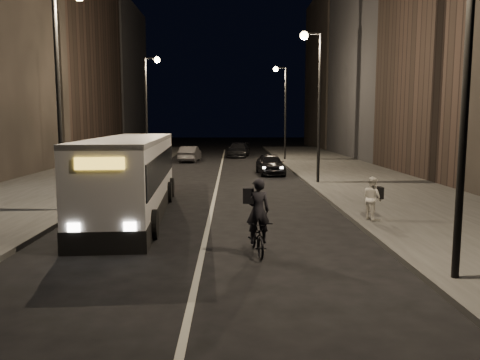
{
  "coord_description": "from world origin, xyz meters",
  "views": [
    {
      "loc": [
        0.78,
        -13.64,
        3.5
      ],
      "look_at": [
        1.09,
        2.3,
        1.5
      ],
      "focal_mm": 35.0,
      "sensor_mm": 36.0,
      "label": 1
    }
  ],
  "objects_px": {
    "streetlight_right_mid": "(315,87)",
    "car_near": "(270,164)",
    "car_mid": "(190,154)",
    "streetlight_right_near": "(456,28)",
    "streetlight_right_far": "(283,100)",
    "car_far": "(238,150)",
    "streetlight_left_near": "(65,70)",
    "city_bus": "(132,173)",
    "pedestrian_woman": "(372,198)",
    "cyclist_on_bicycle": "(257,229)",
    "streetlight_left_far": "(149,97)"
  },
  "relations": [
    {
      "from": "streetlight_left_near",
      "to": "car_near",
      "type": "distance_m",
      "value": 16.51
    },
    {
      "from": "streetlight_left_far",
      "to": "city_bus",
      "type": "relative_size",
      "value": 0.74
    },
    {
      "from": "streetlight_right_far",
      "to": "streetlight_left_near",
      "type": "height_order",
      "value": "same"
    },
    {
      "from": "city_bus",
      "to": "pedestrian_woman",
      "type": "distance_m",
      "value": 8.73
    },
    {
      "from": "streetlight_right_near",
      "to": "streetlight_left_near",
      "type": "bearing_deg",
      "value": 143.12
    },
    {
      "from": "pedestrian_woman",
      "to": "streetlight_right_far",
      "type": "bearing_deg",
      "value": -18.22
    },
    {
      "from": "city_bus",
      "to": "car_far",
      "type": "relative_size",
      "value": 2.26
    },
    {
      "from": "streetlight_right_mid",
      "to": "streetlight_left_far",
      "type": "bearing_deg",
      "value": 136.84
    },
    {
      "from": "streetlight_left_far",
      "to": "pedestrian_woman",
      "type": "bearing_deg",
      "value": -61.34
    },
    {
      "from": "streetlight_right_far",
      "to": "streetlight_left_near",
      "type": "xyz_separation_m",
      "value": [
        -10.66,
        -24.0,
        0.0
      ]
    },
    {
      "from": "car_near",
      "to": "car_far",
      "type": "relative_size",
      "value": 0.84
    },
    {
      "from": "streetlight_right_mid",
      "to": "car_near",
      "type": "height_order",
      "value": "streetlight_right_mid"
    },
    {
      "from": "pedestrian_woman",
      "to": "car_far",
      "type": "relative_size",
      "value": 0.31
    },
    {
      "from": "car_mid",
      "to": "car_far",
      "type": "distance_m",
      "value": 6.93
    },
    {
      "from": "streetlight_right_mid",
      "to": "streetlight_right_far",
      "type": "xyz_separation_m",
      "value": [
        0.0,
        16.0,
        0.0
      ]
    },
    {
      "from": "streetlight_right_mid",
      "to": "city_bus",
      "type": "distance_m",
      "value": 12.25
    },
    {
      "from": "streetlight_right_mid",
      "to": "city_bus",
      "type": "relative_size",
      "value": 0.74
    },
    {
      "from": "city_bus",
      "to": "streetlight_right_mid",
      "type": "bearing_deg",
      "value": 41.46
    },
    {
      "from": "streetlight_right_mid",
      "to": "streetlight_left_near",
      "type": "xyz_separation_m",
      "value": [
        -10.66,
        -8.0,
        0.0
      ]
    },
    {
      "from": "streetlight_right_mid",
      "to": "car_mid",
      "type": "relative_size",
      "value": 1.96
    },
    {
      "from": "streetlight_right_near",
      "to": "city_bus",
      "type": "xyz_separation_m",
      "value": [
        -8.26,
        7.77,
        -3.78
      ]
    },
    {
      "from": "car_near",
      "to": "car_mid",
      "type": "distance_m",
      "value": 11.89
    },
    {
      "from": "streetlight_right_near",
      "to": "streetlight_right_mid",
      "type": "xyz_separation_m",
      "value": [
        0.0,
        16.0,
        0.0
      ]
    },
    {
      "from": "streetlight_left_far",
      "to": "car_far",
      "type": "bearing_deg",
      "value": 57.68
    },
    {
      "from": "streetlight_left_far",
      "to": "car_far",
      "type": "height_order",
      "value": "streetlight_left_far"
    },
    {
      "from": "streetlight_right_far",
      "to": "car_near",
      "type": "distance_m",
      "value": 11.9
    },
    {
      "from": "car_mid",
      "to": "car_far",
      "type": "xyz_separation_m",
      "value": [
        4.32,
        5.42,
        0.02
      ]
    },
    {
      "from": "streetlight_right_far",
      "to": "streetlight_left_far",
      "type": "distance_m",
      "value": 12.24
    },
    {
      "from": "streetlight_left_far",
      "to": "pedestrian_woman",
      "type": "distance_m",
      "value": 23.23
    },
    {
      "from": "city_bus",
      "to": "car_mid",
      "type": "bearing_deg",
      "value": 86.3
    },
    {
      "from": "pedestrian_woman",
      "to": "car_far",
      "type": "bearing_deg",
      "value": -11.21
    },
    {
      "from": "car_far",
      "to": "streetlight_left_near",
      "type": "bearing_deg",
      "value": -95.75
    },
    {
      "from": "car_far",
      "to": "city_bus",
      "type": "bearing_deg",
      "value": -91.06
    },
    {
      "from": "streetlight_right_far",
      "to": "car_far",
      "type": "relative_size",
      "value": 1.68
    },
    {
      "from": "car_mid",
      "to": "car_far",
      "type": "relative_size",
      "value": 0.86
    },
    {
      "from": "streetlight_right_near",
      "to": "car_far",
      "type": "distance_m",
      "value": 37.28
    },
    {
      "from": "cyclist_on_bicycle",
      "to": "car_near",
      "type": "bearing_deg",
      "value": 77.23
    },
    {
      "from": "streetlight_left_far",
      "to": "cyclist_on_bicycle",
      "type": "xyz_separation_m",
      "value": [
        6.8,
        -23.6,
        -4.68
      ]
    },
    {
      "from": "streetlight_right_mid",
      "to": "cyclist_on_bicycle",
      "type": "relative_size",
      "value": 3.95
    },
    {
      "from": "streetlight_left_near",
      "to": "city_bus",
      "type": "relative_size",
      "value": 0.74
    },
    {
      "from": "streetlight_left_near",
      "to": "streetlight_left_far",
      "type": "xyz_separation_m",
      "value": [
        0.0,
        18.0,
        0.0
      ]
    },
    {
      "from": "streetlight_right_mid",
      "to": "car_near",
      "type": "distance_m",
      "value": 7.28
    },
    {
      "from": "streetlight_left_near",
      "to": "car_far",
      "type": "relative_size",
      "value": 1.68
    },
    {
      "from": "streetlight_left_far",
      "to": "streetlight_left_near",
      "type": "bearing_deg",
      "value": -90.0
    },
    {
      "from": "streetlight_right_mid",
      "to": "streetlight_left_far",
      "type": "height_order",
      "value": "same"
    },
    {
      "from": "streetlight_right_near",
      "to": "streetlight_right_far",
      "type": "relative_size",
      "value": 1.0
    },
    {
      "from": "streetlight_right_far",
      "to": "cyclist_on_bicycle",
      "type": "xyz_separation_m",
      "value": [
        -3.86,
        -29.6,
        -4.68
      ]
    },
    {
      "from": "car_mid",
      "to": "streetlight_right_near",
      "type": "bearing_deg",
      "value": 109.03
    },
    {
      "from": "cyclist_on_bicycle",
      "to": "car_far",
      "type": "xyz_separation_m",
      "value": [
        0.02,
        34.39,
        0.02
      ]
    },
    {
      "from": "city_bus",
      "to": "streetlight_left_near",
      "type": "bearing_deg",
      "value": 171.09
    }
  ]
}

